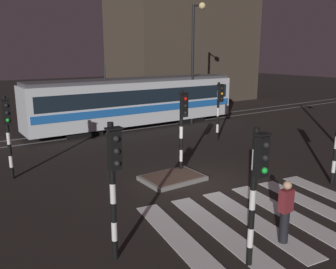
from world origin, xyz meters
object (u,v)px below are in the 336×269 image
traffic_light_corner_far_left (8,125)px  traffic_light_kerb_mid_left (257,179)px  tram (136,101)px  street_lamp_trackside_right (195,51)px  traffic_light_corner_near_left (114,172)px  traffic_light_median_centre (183,119)px  traffic_light_corner_far_right (219,103)px  pedestrian_waiting_at_kerb (285,212)px

traffic_light_corner_far_left → traffic_light_kerb_mid_left: bearing=-70.1°
traffic_light_corner_far_left → tram: tram is taller
street_lamp_trackside_right → tram: bearing=160.4°
traffic_light_corner_near_left → tram: tram is taller
traffic_light_corner_far_left → street_lamp_trackside_right: (12.82, 4.72, 2.84)m
traffic_light_corner_far_left → street_lamp_trackside_right: street_lamp_trackside_right is taller
traffic_light_corner_far_left → traffic_light_median_centre: bearing=-28.1°
traffic_light_corner_far_right → tram: size_ratio=0.22×
street_lamp_trackside_right → tram: 5.20m
street_lamp_trackside_right → traffic_light_median_centre: bearing=-131.0°
traffic_light_kerb_mid_left → traffic_light_median_centre: 6.69m
traffic_light_median_centre → traffic_light_corner_near_left: 6.53m
traffic_light_corner_near_left → street_lamp_trackside_right: street_lamp_trackside_right is taller
traffic_light_corner_far_left → street_lamp_trackside_right: 13.95m
traffic_light_corner_far_right → traffic_light_median_centre: 5.93m
traffic_light_kerb_mid_left → tram: bearing=70.0°
traffic_light_kerb_mid_left → traffic_light_corner_far_right: traffic_light_kerb_mid_left is taller
pedestrian_waiting_at_kerb → traffic_light_kerb_mid_left: bearing=-169.4°
tram → traffic_light_corner_far_left: bearing=-146.0°
traffic_light_median_centre → pedestrian_waiting_at_kerb: bearing=-100.4°
traffic_light_corner_far_left → traffic_light_kerb_mid_left: 9.94m
traffic_light_corner_far_right → street_lamp_trackside_right: (1.92, 4.65, 2.83)m
traffic_light_corner_near_left → pedestrian_waiting_at_kerb: traffic_light_corner_near_left is taller
traffic_light_kerb_mid_left → pedestrian_waiting_at_kerb: traffic_light_kerb_mid_left is taller
traffic_light_corner_near_left → tram: (8.09, 13.41, -0.48)m
tram → traffic_light_median_centre: bearing=-108.3°
pedestrian_waiting_at_kerb → street_lamp_trackside_right: bearing=60.0°
traffic_light_corner_far_left → street_lamp_trackside_right: size_ratio=0.41×
traffic_light_median_centre → pedestrian_waiting_at_kerb: (-1.08, -5.90, -1.39)m
street_lamp_trackside_right → traffic_light_corner_near_left: bearing=-134.6°
street_lamp_trackside_right → traffic_light_corner_far_left: bearing=-159.8°
traffic_light_corner_far_right → traffic_light_median_centre: size_ratio=0.96×
traffic_light_corner_far_left → traffic_light_corner_far_right: bearing=0.4°
traffic_light_median_centre → pedestrian_waiting_at_kerb: 6.15m
tram → pedestrian_waiting_at_kerb: size_ratio=8.57×
traffic_light_kerb_mid_left → traffic_light_corner_far_right: size_ratio=1.00×
traffic_light_corner_far_right → traffic_light_corner_far_left: bearing=-179.6°
traffic_light_corner_near_left → traffic_light_corner_far_right: bearing=36.6°
traffic_light_kerb_mid_left → street_lamp_trackside_right: 17.18m
traffic_light_corner_far_right → traffic_light_corner_near_left: size_ratio=0.98×
traffic_light_corner_far_right → traffic_light_corner_near_left: traffic_light_corner_near_left is taller
traffic_light_median_centre → tram: bearing=71.7°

